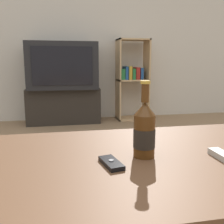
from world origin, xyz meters
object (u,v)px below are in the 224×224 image
Objects in this scene: bookshelf at (132,78)px; beer_bottle at (145,131)px; television at (62,66)px; tv_stand at (64,106)px; cell_phone at (111,163)px.

bookshelf is 2.91m from beer_bottle.
television is 2.78m from beer_bottle.
bookshelf is 4.43× the size of beer_bottle.
television is at bearing -90.00° from tv_stand.
beer_bottle is 0.16m from cell_phone.
television is at bearing -176.96° from bookshelf.
bookshelf is at bearing 75.37° from beer_bottle.
beer_bottle reaches higher than cell_phone.
beer_bottle reaches higher than tv_stand.
tv_stand is 2.80m from beer_bottle.
bookshelf reaches higher than television.
television reaches higher than cell_phone.
cell_phone is (0.11, -2.82, 0.27)m from tv_stand.
cell_phone is at bearing -106.66° from bookshelf.
bookshelf is (0.97, 0.05, -0.17)m from television.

